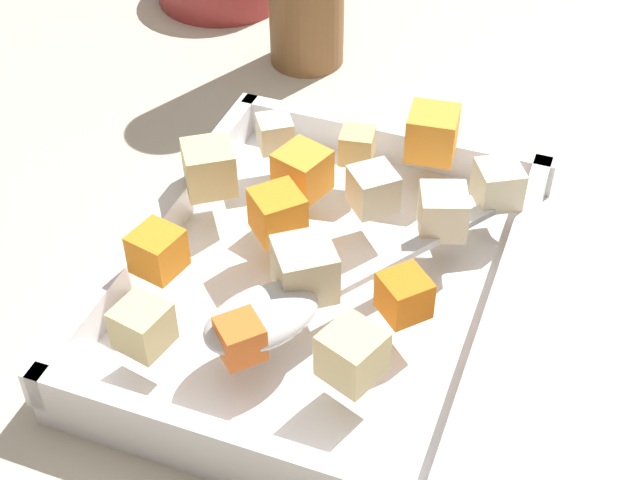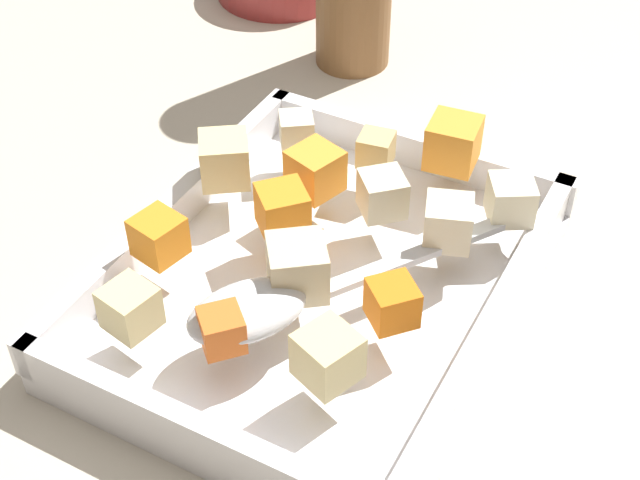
% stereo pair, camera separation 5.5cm
% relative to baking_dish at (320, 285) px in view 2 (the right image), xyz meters
% --- Properties ---
extents(ground_plane, '(4.00, 4.00, 0.00)m').
position_rel_baking_dish_xyz_m(ground_plane, '(-0.01, 0.00, -0.01)').
color(ground_plane, '#BCB29E').
extents(baking_dish, '(0.29, 0.23, 0.04)m').
position_rel_baking_dish_xyz_m(baking_dish, '(0.00, 0.00, 0.00)').
color(baking_dish, silver).
rests_on(baking_dish, ground_plane).
extents(carrot_chunk_back_center, '(0.04, 0.04, 0.03)m').
position_rel_baking_dish_xyz_m(carrot_chunk_back_center, '(-0.01, -0.03, 0.04)').
color(carrot_chunk_back_center, orange).
rests_on(carrot_chunk_back_center, baking_dish).
extents(carrot_chunk_corner_sw, '(0.03, 0.03, 0.02)m').
position_rel_baking_dish_xyz_m(carrot_chunk_corner_sw, '(0.09, -0.01, 0.04)').
color(carrot_chunk_corner_sw, orange).
rests_on(carrot_chunk_corner_sw, baking_dish).
extents(carrot_chunk_under_handle, '(0.04, 0.04, 0.03)m').
position_rel_baking_dish_xyz_m(carrot_chunk_under_handle, '(-0.05, -0.03, 0.04)').
color(carrot_chunk_under_handle, orange).
rests_on(carrot_chunk_under_handle, baking_dish).
extents(carrot_chunk_rim_edge, '(0.03, 0.03, 0.03)m').
position_rel_baking_dish_xyz_m(carrot_chunk_rim_edge, '(0.05, -0.08, 0.04)').
color(carrot_chunk_rim_edge, orange).
rests_on(carrot_chunk_rim_edge, baking_dish).
extents(carrot_chunk_near_right, '(0.04, 0.04, 0.03)m').
position_rel_baking_dish_xyz_m(carrot_chunk_near_right, '(-0.12, 0.04, 0.04)').
color(carrot_chunk_near_right, orange).
rests_on(carrot_chunk_near_right, baking_dish).
extents(carrot_chunk_heap_top, '(0.04, 0.04, 0.03)m').
position_rel_baking_dish_xyz_m(carrot_chunk_heap_top, '(0.03, 0.06, 0.04)').
color(carrot_chunk_heap_top, orange).
rests_on(carrot_chunk_heap_top, baking_dish).
extents(potato_chunk_corner_nw, '(0.04, 0.04, 0.03)m').
position_rel_baking_dish_xyz_m(potato_chunk_corner_nw, '(0.08, 0.05, 0.04)').
color(potato_chunk_corner_nw, '#E0CC89').
rests_on(potato_chunk_corner_nw, baking_dish).
extents(potato_chunk_near_spoon, '(0.03, 0.03, 0.03)m').
position_rel_baking_dish_xyz_m(potato_chunk_near_spoon, '(0.10, -0.06, 0.04)').
color(potato_chunk_near_spoon, '#E0CC89').
rests_on(potato_chunk_near_spoon, baking_dish).
extents(potato_chunk_far_right, '(0.04, 0.04, 0.03)m').
position_rel_baking_dish_xyz_m(potato_chunk_far_right, '(-0.09, 0.09, 0.04)').
color(potato_chunk_far_right, beige).
rests_on(potato_chunk_far_right, baking_dish).
extents(potato_chunk_mid_left, '(0.04, 0.04, 0.03)m').
position_rel_baking_dish_xyz_m(potato_chunk_mid_left, '(-0.05, 0.06, 0.04)').
color(potato_chunk_mid_left, beige).
rests_on(potato_chunk_mid_left, baking_dish).
extents(potato_chunk_corner_se, '(0.04, 0.04, 0.03)m').
position_rel_baking_dish_xyz_m(potato_chunk_corner_se, '(-0.05, 0.02, 0.04)').
color(potato_chunk_corner_se, beige).
rests_on(potato_chunk_corner_se, baking_dish).
extents(potato_chunk_mid_right, '(0.03, 0.03, 0.02)m').
position_rel_baking_dish_xyz_m(potato_chunk_mid_right, '(-0.10, -0.01, 0.04)').
color(potato_chunk_mid_right, tan).
rests_on(potato_chunk_mid_right, baking_dish).
extents(potato_chunk_corner_ne, '(0.03, 0.03, 0.02)m').
position_rel_baking_dish_xyz_m(potato_chunk_corner_ne, '(-0.09, -0.07, 0.04)').
color(potato_chunk_corner_ne, beige).
rests_on(potato_chunk_corner_ne, baking_dish).
extents(potato_chunk_front_center, '(0.05, 0.05, 0.03)m').
position_rel_baking_dish_xyz_m(potato_chunk_front_center, '(0.03, 0.01, 0.04)').
color(potato_chunk_front_center, beige).
rests_on(potato_chunk_front_center, baking_dish).
extents(potato_chunk_near_left, '(0.04, 0.04, 0.03)m').
position_rel_baking_dish_xyz_m(potato_chunk_near_left, '(-0.03, -0.09, 0.04)').
color(potato_chunk_near_left, '#E0CC89').
rests_on(potato_chunk_near_left, baking_dish).
extents(serving_spoon, '(0.21, 0.15, 0.02)m').
position_rel_baking_dish_xyz_m(serving_spoon, '(0.06, -0.00, 0.04)').
color(serving_spoon, silver).
rests_on(serving_spoon, baking_dish).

